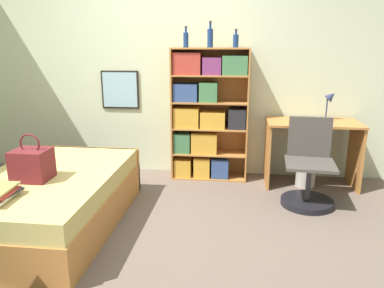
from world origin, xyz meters
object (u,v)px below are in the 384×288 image
at_px(bottle_clear, 236,40).
at_px(desk, 312,142).
at_px(bookcase, 205,115).
at_px(desk_chair, 308,178).
at_px(bottle_green, 186,39).
at_px(bottle_brown, 210,37).
at_px(desk_lamp, 330,101).
at_px(bed, 53,199).
at_px(handbag, 32,164).
at_px(waste_bin, 305,175).

bearing_deg(bottle_clear, desk, -8.73).
height_order(bookcase, desk_chair, bookcase).
height_order(bookcase, desk, bookcase).
xyz_separation_m(bottle_green, bottle_brown, (0.28, 0.00, 0.02)).
distance_m(desk_lamp, desk_chair, 1.01).
bearing_deg(bed, bottle_clear, 42.49).
distance_m(bottle_brown, bottle_clear, 0.29).
relative_size(handbag, bottle_green, 1.70).
xyz_separation_m(handbag, desk, (2.54, 1.46, -0.11)).
bearing_deg(handbag, desk_lamp, 29.88).
bearing_deg(bottle_clear, handbag, -135.83).
height_order(bottle_brown, desk, bottle_brown).
xyz_separation_m(desk, waste_bin, (-0.05, -0.06, -0.38)).
relative_size(bottle_green, desk_chair, 0.27).
bearing_deg(desk_lamp, bookcase, 179.43).
distance_m(bed, bookcase, 1.96).
xyz_separation_m(bottle_green, bottle_clear, (0.56, 0.02, -0.01)).
xyz_separation_m(bottle_brown, bottle_clear, (0.29, 0.02, -0.03)).
distance_m(handbag, desk_chair, 2.61).
bearing_deg(desk_chair, bottle_green, 153.38).
xyz_separation_m(desk_lamp, desk_chair, (-0.30, -0.66, -0.70)).
distance_m(bookcase, bottle_clear, 0.92).
relative_size(bed, desk_chair, 2.09).
xyz_separation_m(bed, desk_chair, (2.35, 0.75, 0.03)).
height_order(handbag, desk, handbag).
xyz_separation_m(desk_lamp, waste_bin, (-0.23, -0.16, -0.84)).
distance_m(bed, desk, 2.81).
relative_size(bookcase, bottle_clear, 7.65).
distance_m(handbag, bookcase, 2.06).
bearing_deg(bed, bottle_brown, 47.84).
xyz_separation_m(bookcase, waste_bin, (1.18, -0.17, -0.65)).
relative_size(bed, bottle_green, 7.80).
bearing_deg(desk_chair, desk, 78.07).
bearing_deg(bottle_green, bottle_brown, 0.21).
height_order(bookcase, bottle_brown, bottle_brown).
bearing_deg(bottle_clear, desk_chair, -41.72).
bearing_deg(desk_chair, bookcase, 148.85).
height_order(desk_chair, waste_bin, desk_chair).
xyz_separation_m(handbag, bottle_clear, (1.65, 1.60, 1.01)).
relative_size(bottle_clear, desk_lamp, 0.59).
relative_size(handbag, bookcase, 0.26).
bearing_deg(bed, desk, 27.88).
relative_size(bed, desk_lamp, 5.27).
height_order(bed, desk_chair, desk_chair).
xyz_separation_m(handbag, desk_chair, (2.42, 0.91, -0.35)).
relative_size(bottle_brown, desk_lamp, 0.83).
xyz_separation_m(bed, bottle_green, (1.01, 1.42, 1.40)).
distance_m(bookcase, desk, 1.26).
bearing_deg(bookcase, bottle_green, 179.85).
height_order(bed, desk_lamp, desk_lamp).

